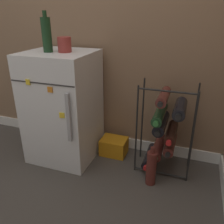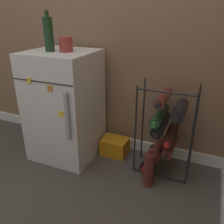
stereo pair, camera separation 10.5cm
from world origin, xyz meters
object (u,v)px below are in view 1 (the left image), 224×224
at_px(wine_rack, 164,129).
at_px(loose_bottle_floor, 151,168).
at_px(mini_fridge, 63,107).
at_px(soda_box, 114,146).
at_px(fridge_top_bottle, 47,34).
at_px(fridge_top_cup, 64,45).

bearing_deg(wine_rack, loose_bottle_floor, -101.28).
xyz_separation_m(mini_fridge, wine_rack, (0.76, 0.06, -0.09)).
bearing_deg(soda_box, fridge_top_bottle, -158.28).
bearing_deg(loose_bottle_floor, fridge_top_cup, 168.80).
xyz_separation_m(soda_box, fridge_top_cup, (-0.31, -0.13, 0.81)).
bearing_deg(fridge_top_cup, wine_rack, 5.17).
distance_m(mini_fridge, wine_rack, 0.77).
xyz_separation_m(mini_fridge, soda_box, (0.37, 0.13, -0.35)).
height_order(mini_fridge, fridge_top_bottle, fridge_top_bottle).
height_order(wine_rack, loose_bottle_floor, wine_rack).
distance_m(fridge_top_bottle, loose_bottle_floor, 1.14).
relative_size(mini_fridge, soda_box, 4.03).
relative_size(soda_box, fridge_top_bottle, 0.78).
height_order(mini_fridge, wine_rack, mini_fridge).
bearing_deg(soda_box, mini_fridge, -161.12).
xyz_separation_m(mini_fridge, loose_bottle_floor, (0.73, -0.14, -0.29)).
bearing_deg(loose_bottle_floor, wine_rack, 78.72).
distance_m(wine_rack, loose_bottle_floor, 0.29).
distance_m(wine_rack, soda_box, 0.48).
bearing_deg(mini_fridge, soda_box, 18.88).
xyz_separation_m(fridge_top_bottle, loose_bottle_floor, (0.78, -0.10, -0.82)).
xyz_separation_m(soda_box, loose_bottle_floor, (0.36, -0.26, 0.06)).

